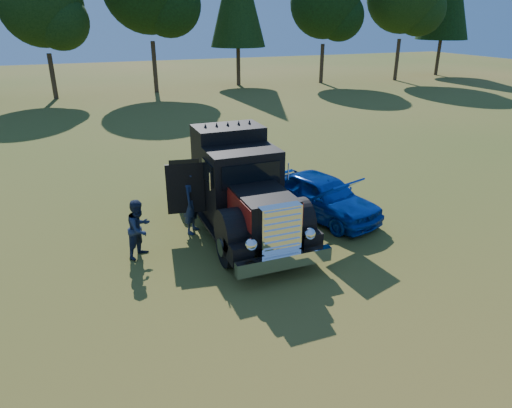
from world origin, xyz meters
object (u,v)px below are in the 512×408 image
at_px(spectator_near, 191,202).
at_px(spectator_far, 139,228).
at_px(diamond_t_truck, 238,189).
at_px(hotrod_coupe, 322,196).

xyz_separation_m(spectator_near, spectator_far, (-1.67, -0.95, -0.17)).
distance_m(spectator_near, spectator_far, 1.93).
relative_size(diamond_t_truck, spectator_near, 3.64).
bearing_deg(spectator_near, spectator_far, 152.54).
distance_m(diamond_t_truck, spectator_near, 1.44).
distance_m(diamond_t_truck, hotrod_coupe, 2.87).
relative_size(hotrod_coupe, spectator_near, 2.28).
relative_size(hotrod_coupe, spectator_far, 2.75).
bearing_deg(diamond_t_truck, hotrod_coupe, -3.39).
relative_size(diamond_t_truck, spectator_far, 4.39).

